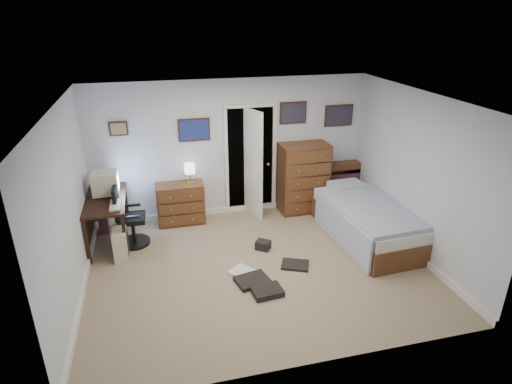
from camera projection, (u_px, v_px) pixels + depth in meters
floor at (258, 267)px, 6.45m from camera, size 5.00×4.00×0.02m
computer_desk at (100, 209)px, 6.90m from camera, size 0.65×1.38×0.79m
crt_monitor at (105, 183)px, 6.91m from camera, size 0.42×0.39×0.38m
keyboard at (115, 205)px, 6.57m from camera, size 0.16×0.42×0.03m
pc_tower at (121, 243)px, 6.62m from camera, size 0.22×0.45×0.48m
office_chair at (129, 223)px, 6.91m from camera, size 0.51×0.51×1.02m
media_stack at (102, 213)px, 7.27m from camera, size 0.16×0.16×0.76m
low_dresser at (181, 203)px, 7.66m from camera, size 0.84×0.42×0.74m
table_lamp at (190, 169)px, 7.45m from camera, size 0.19×0.19×0.36m
doorway at (247, 156)px, 8.15m from camera, size 0.96×1.12×2.05m
tall_dresser at (303, 178)px, 8.04m from camera, size 0.92×0.57×1.31m
headboard_bookcase at (346, 181)px, 8.43m from camera, size 0.94×0.26×0.85m
bed at (367, 221)px, 7.12m from camera, size 1.27×2.20×0.70m
wall_posters at (262, 120)px, 7.65m from camera, size 4.38×0.04×0.60m
floor_clutter at (263, 274)px, 6.21m from camera, size 1.28×1.47×0.14m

